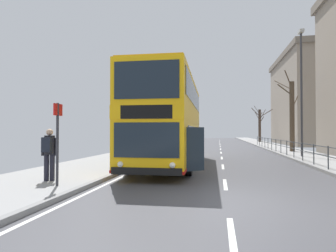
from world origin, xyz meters
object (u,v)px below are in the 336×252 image
at_px(street_lamp_far_side, 301,84).
at_px(background_building_01, 328,99).
at_px(double_decker_bus_main, 170,121).
at_px(pedestrian_with_backpack, 49,150).
at_px(bare_tree_far_02, 292,115).
at_px(bare_tree_far_01, 260,124).
at_px(background_building_00, 320,105).
at_px(bus_stop_sign_near, 58,134).

bearing_deg(street_lamp_far_side, background_building_01, 66.85).
distance_m(double_decker_bus_main, pedestrian_with_backpack, 6.91).
distance_m(bare_tree_far_02, background_building_01, 19.24).
relative_size(double_decker_bus_main, bare_tree_far_01, 1.96).
relative_size(background_building_00, background_building_01, 0.90).
height_order(street_lamp_far_side, background_building_01, background_building_01).
distance_m(bus_stop_sign_near, bare_tree_far_02, 20.09).
bearing_deg(street_lamp_far_side, pedestrian_with_backpack, -134.02).
bearing_deg(background_building_00, bus_stop_sign_near, -115.89).
bearing_deg(pedestrian_with_backpack, bare_tree_far_02, 54.59).
bearing_deg(background_building_01, bus_stop_sign_near, -120.01).
relative_size(double_decker_bus_main, background_building_00, 0.74).
xyz_separation_m(street_lamp_far_side, bare_tree_far_02, (0.56, 4.86, -1.81)).
xyz_separation_m(double_decker_bus_main, street_lamp_far_side, (7.91, 5.23, 2.61)).
xyz_separation_m(bus_stop_sign_near, street_lamp_far_side, (10.21, 12.04, 3.24)).
bearing_deg(background_building_00, background_building_01, -103.92).
distance_m(bare_tree_far_01, bare_tree_far_02, 21.72).
height_order(double_decker_bus_main, pedestrian_with_backpack, double_decker_bus_main).
relative_size(pedestrian_with_backpack, background_building_00, 0.11).
xyz_separation_m(background_building_00, background_building_01, (-3.25, -13.11, -0.35)).
relative_size(pedestrian_with_backpack, bus_stop_sign_near, 0.69).
bearing_deg(bus_stop_sign_near, pedestrian_with_backpack, 135.94).
bearing_deg(bus_stop_sign_near, double_decker_bus_main, 71.28).
bearing_deg(background_building_00, bare_tree_far_01, -144.29).
distance_m(pedestrian_with_backpack, bare_tree_far_02, 19.96).
bearing_deg(bare_tree_far_02, background_building_00, 68.22).
distance_m(double_decker_bus_main, street_lamp_far_side, 9.83).
relative_size(pedestrian_with_backpack, street_lamp_far_side, 0.21).
bearing_deg(bare_tree_far_02, street_lamp_far_side, -96.55).
distance_m(bare_tree_far_02, background_building_00, 32.47).
xyz_separation_m(double_decker_bus_main, bare_tree_far_02, (8.47, 10.09, 0.80)).
bearing_deg(bare_tree_far_01, background_building_01, -30.36).
bearing_deg(double_decker_bus_main, street_lamp_far_side, 33.49).
relative_size(double_decker_bus_main, street_lamp_far_side, 1.34).
relative_size(double_decker_bus_main, background_building_01, 0.67).
xyz_separation_m(bare_tree_far_02, background_building_00, (11.98, 29.98, 3.41)).
relative_size(street_lamp_far_side, background_building_00, 0.55).
relative_size(pedestrian_with_backpack, background_building_01, 0.10).
bearing_deg(double_decker_bus_main, background_building_00, 62.97).
xyz_separation_m(pedestrian_with_backpack, background_building_01, (20.24, 33.06, 5.05)).
distance_m(pedestrian_with_backpack, background_building_01, 39.09).
height_order(pedestrian_with_backpack, bare_tree_far_02, bare_tree_far_02).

